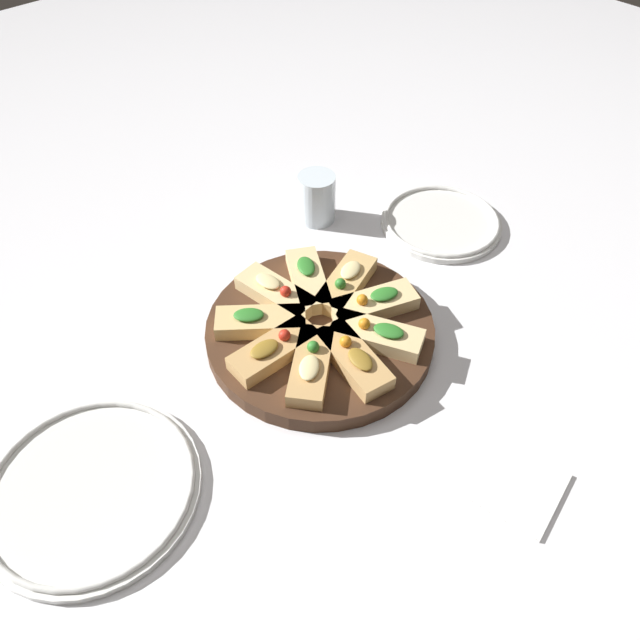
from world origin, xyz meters
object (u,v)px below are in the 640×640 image
Objects in this scene: plate_right at (441,222)px; plate_left at (92,490)px; water_glass at (317,198)px; serving_board at (320,331)px; napkin_stack at (522,487)px.

plate_left is at bearing -175.41° from plate_right.
serving_board is at bearing -131.03° from water_glass.
plate_left is 1.25× the size of plate_right.
serving_board is 1.58× the size of plate_right.
plate_right is at bearing 4.59° from plate_left.
napkin_stack is (0.02, -0.34, -0.01)m from serving_board.
plate_right is 2.41× the size of water_glass.
water_glass reaches higher than plate_left.
plate_left is 0.59m from water_glass.
napkin_stack is at bearing -41.48° from plate_left.
plate_right is at bearing 51.15° from napkin_stack.
water_glass is at bearing 48.97° from serving_board.
plate_right is at bearing -47.55° from water_glass.
plate_right is 0.22m from water_glass.
water_glass is 0.85× the size of napkin_stack.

